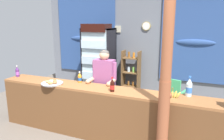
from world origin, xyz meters
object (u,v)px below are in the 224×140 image
Objects in this scene: pastry_tray at (52,83)px; soda_bottle_grape_soda at (17,72)px; plastic_lawn_chair at (173,94)px; soda_bottle_water at (189,88)px; soda_bottle_orange_soda at (80,78)px; stall_counter at (104,110)px; bottle_shelf_rack at (131,74)px; timber_post at (165,85)px; soda_bottle_cola at (112,85)px; drink_fridge at (98,58)px; banana_bunch at (172,94)px; shopkeeper at (104,80)px.

soda_bottle_grape_soda is at bearing 170.83° from pastry_tray.
soda_bottle_water is at bearing -73.78° from plastic_lawn_chair.
soda_bottle_orange_soda is 0.52× the size of pastry_tray.
pastry_tray is (1.00, -0.16, -0.08)m from soda_bottle_grape_soda.
stall_counter is at bearing -121.73° from plastic_lawn_chair.
bottle_shelf_rack reaches higher than plastic_lawn_chair.
timber_post is (1.03, -0.25, 0.65)m from stall_counter.
soda_bottle_grape_soda is (-1.79, -2.12, 0.35)m from bottle_shelf_rack.
drink_fridge is at bearing 122.00° from soda_bottle_cola.
soda_bottle_water is 1.20m from soda_bottle_cola.
banana_bunch reaches higher than stall_counter.
timber_post reaches higher than pastry_tray.
drink_fridge is 2.14m from plastic_lawn_chair.
soda_bottle_water is 0.29m from banana_bunch.
drink_fridge is at bearing 90.68° from pastry_tray.
pastry_tray is at bearing -9.17° from soda_bottle_grape_soda.
pastry_tray is at bearing 173.66° from timber_post.
banana_bunch is at bearing -40.58° from drink_fridge.
stall_counter is 4.95× the size of plastic_lawn_chair.
drink_fridge is at bearing 61.61° from soda_bottle_grape_soda.
soda_bottle_cola is at bearing 163.49° from timber_post.
pastry_tray is at bearing -176.51° from banana_bunch.
banana_bunch is at bearing 3.49° from pastry_tray.
timber_post is at bearing -98.23° from banana_bunch.
drink_fridge is 1.54× the size of bottle_shelf_rack.
timber_post is 9.54× the size of banana_bunch.
soda_bottle_orange_soda is (0.44, -1.68, -0.07)m from drink_fridge.
timber_post is 2.87m from bottle_shelf_rack.
stall_counter is 1.25m from timber_post.
stall_counter is at bearing -174.43° from banana_bunch.
banana_bunch is (1.09, 0.11, 0.42)m from stall_counter.
shopkeeper is 3.81× the size of pastry_tray.
soda_bottle_grape_soda reaches higher than stall_counter.
shopkeeper is 1.85m from soda_bottle_grape_soda.
pastry_tray is (-2.07, 0.23, -0.28)m from timber_post.
drink_fridge reaches higher than plastic_lawn_chair.
shopkeeper is 1.58m from soda_bottle_water.
timber_post is 1.29× the size of drink_fridge.
timber_post is 0.43m from banana_bunch.
soda_bottle_orange_soda reaches higher than plastic_lawn_chair.
shopkeeper is (-1.27, 0.78, -0.27)m from timber_post.
soda_bottle_grape_soda is at bearing -154.91° from plastic_lawn_chair.
stall_counter is at bearing 1.32° from pastry_tray.
shopkeeper is at bearing -59.77° from drink_fridge.
soda_bottle_orange_soda is at bearing 156.79° from stall_counter.
soda_bottle_grape_soda is 0.89× the size of banana_bunch.
soda_bottle_orange_soda is at bearing 161.46° from soda_bottle_cola.
banana_bunch is at bearing -5.39° from soda_bottle_orange_soda.
soda_bottle_orange_soda is at bearing -141.09° from plastic_lawn_chair.
soda_bottle_water is 3.36m from soda_bottle_grape_soda.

